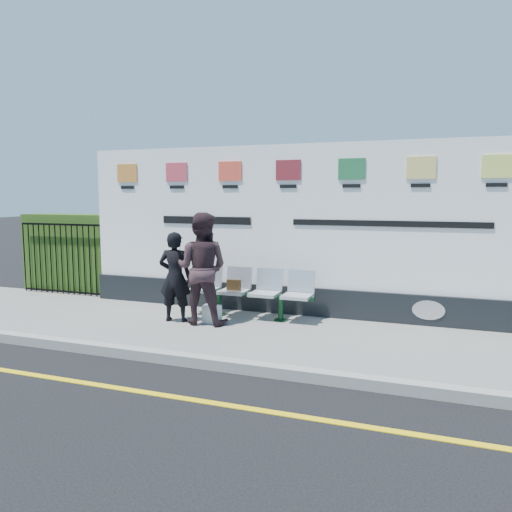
{
  "coord_description": "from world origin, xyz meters",
  "views": [
    {
      "loc": [
        3.0,
        -4.67,
        2.22
      ],
      "look_at": [
        0.22,
        2.9,
        1.25
      ],
      "focal_mm": 35.0,
      "sensor_mm": 36.0,
      "label": 1
    }
  ],
  "objects_px": {
    "billboard": "(289,241)",
    "woman_right": "(202,268)",
    "woman_left": "(175,277)",
    "bench": "(249,305)"
  },
  "relations": [
    {
      "from": "bench",
      "to": "woman_left",
      "type": "bearing_deg",
      "value": -149.32
    },
    {
      "from": "bench",
      "to": "woman_left",
      "type": "distance_m",
      "value": 1.36
    },
    {
      "from": "billboard",
      "to": "bench",
      "type": "height_order",
      "value": "billboard"
    },
    {
      "from": "billboard",
      "to": "woman_right",
      "type": "xyz_separation_m",
      "value": [
        -1.13,
        -1.22,
        -0.38
      ]
    },
    {
      "from": "billboard",
      "to": "bench",
      "type": "distance_m",
      "value": 1.34
    },
    {
      "from": "billboard",
      "to": "bench",
      "type": "bearing_deg",
      "value": -130.43
    },
    {
      "from": "bench",
      "to": "woman_right",
      "type": "height_order",
      "value": "woman_right"
    },
    {
      "from": "woman_left",
      "to": "woman_right",
      "type": "relative_size",
      "value": 0.82
    },
    {
      "from": "bench",
      "to": "woman_right",
      "type": "distance_m",
      "value": 1.1
    },
    {
      "from": "woman_left",
      "to": "woman_right",
      "type": "bearing_deg",
      "value": 173.43
    }
  ]
}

